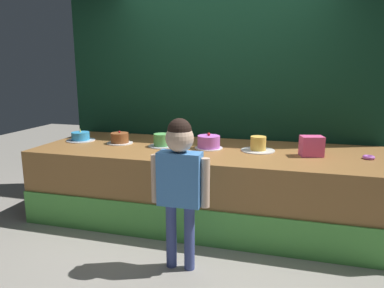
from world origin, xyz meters
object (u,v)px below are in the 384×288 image
Objects in this scene: pink_box at (312,146)px; cake_far_right at (258,145)px; donut at (369,157)px; child_figure at (180,174)px; cake_right at (209,142)px; cake_far_left at (81,137)px; cake_center at (161,141)px; cake_left at (120,139)px.

pink_box is 0.52m from cake_far_right.
donut is (0.51, 0.02, -0.08)m from pink_box.
donut is (1.52, 1.01, -0.01)m from child_figure.
child_figure is at bearing -89.31° from cake_right.
cake_far_left is 2.04m from cake_far_right.
pink_box is at bearing -1.52° from cake_far_left.
cake_center is at bearing -175.08° from cake_right.
cake_left reaches higher than cake_center.
cake_center is at bearing 117.39° from child_figure.
cake_far_left is at bearing 178.05° from cake_left.
pink_box reaches higher than cake_far_right.
cake_center is at bearing 179.31° from pink_box.
pink_box is (1.01, 0.99, 0.07)m from child_figure.
pink_box is 1.92× the size of donut.
cake_far_right is (-0.51, 0.08, -0.04)m from pink_box.
cake_far_right is at bearing 3.68° from cake_center.
pink_box is at bearing -3.50° from cake_right.
donut is at bearing 0.06° from cake_center.
cake_right is (-0.01, 1.05, 0.04)m from child_figure.
pink_box is at bearing -0.69° from cake_center.
child_figure is at bearing -45.21° from cake_left.
donut is 3.06m from cake_far_left.
cake_far_left is at bearing 179.80° from cake_right.
child_figure is 4.19× the size of cake_left.
cake_left is at bearing -1.95° from cake_far_left.
cake_far_left is 0.96× the size of cake_far_right.
child_figure is 1.41m from pink_box.
cake_center is 0.98× the size of cake_right.
cake_left is 0.51m from cake_center.
cake_far_right is at bearing 65.15° from child_figure.
cake_center is (0.51, -0.03, 0.01)m from cake_left.
donut is 2.55m from cake_left.
pink_box is 0.63× the size of cake_far_left.
cake_far_left is (-1.54, 1.06, 0.02)m from child_figure.
cake_far_right is at bearing 176.44° from donut.
child_figure is 1.05m from cake_right.
cake_center is at bearing -2.77° from cake_far_left.
pink_box is 0.72× the size of cake_center.
cake_far_left is 1.13× the size of cake_left.
cake_center is (-1.53, 0.02, -0.03)m from pink_box.
cake_right is (-1.02, 0.06, -0.03)m from pink_box.
pink_box reaches higher than donut.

